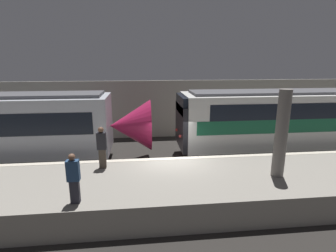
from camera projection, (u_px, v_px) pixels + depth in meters
ground_plane at (171, 179)px, 12.45m from camera, size 120.00×120.00×0.00m
platform at (177, 189)px, 10.32m from camera, size 40.00×4.14×1.09m
station_rear_barrier at (159, 109)px, 18.83m from camera, size 50.00×0.15×4.09m
support_pillar_near at (281, 134)px, 9.87m from camera, size 0.47×0.47×3.39m
person_waiting at (102, 146)px, 10.79m from camera, size 0.38×0.24×1.77m
person_walking at (74, 177)px, 8.13m from camera, size 0.38×0.24×1.65m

